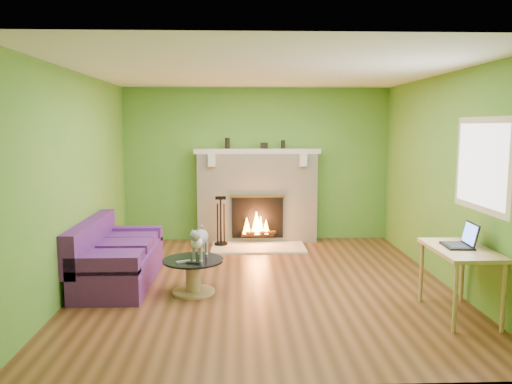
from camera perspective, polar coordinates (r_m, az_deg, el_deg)
floor at (r=6.35m, az=0.95°, el=-10.36°), size 5.00×5.00×0.00m
ceiling at (r=6.08m, az=1.01°, el=13.65°), size 5.00×5.00×0.00m
wall_back at (r=8.57m, az=0.08°, el=3.16°), size 5.00×0.00×5.00m
wall_front at (r=3.61m, az=3.11°, el=-2.85°), size 5.00×0.00×5.00m
wall_left at (r=6.37m, az=-19.68°, el=1.22°), size 0.00×5.00×5.00m
wall_right at (r=6.60m, az=20.90°, el=1.37°), size 0.00×5.00×5.00m
window_frame at (r=5.76m, az=24.41°, el=2.87°), size 0.00×1.20×1.20m
window_pane at (r=5.75m, az=24.33°, el=2.87°), size 0.00×1.06×1.06m
fireplace at (r=8.44m, az=0.13°, el=-0.51°), size 2.10×0.46×1.58m
hearth at (r=8.08m, az=0.27°, el=-6.34°), size 1.50×0.75×0.03m
mantel at (r=8.35m, az=0.14°, el=4.70°), size 2.10×0.28×0.08m
sofa at (r=6.53m, az=-15.76°, el=-7.35°), size 0.85×1.77×0.79m
coffee_table at (r=5.98m, az=-7.17°, el=-9.23°), size 0.71×0.71×0.40m
desk at (r=5.55m, az=22.35°, el=-6.82°), size 0.56×0.97×0.72m
cat at (r=5.93m, az=-6.41°, el=-5.65°), size 0.32×0.67×0.40m
remote_silver at (r=5.82m, az=-8.29°, el=-7.86°), size 0.17×0.12×0.02m
remote_black at (r=5.76m, az=-7.16°, el=-8.04°), size 0.17×0.09×0.02m
laptop at (r=5.54m, az=22.06°, el=-4.54°), size 0.32×0.36×0.26m
fire_tools at (r=8.13m, az=-4.04°, el=-3.26°), size 0.21×0.21×0.80m
mantel_vase_left at (r=8.37m, az=-3.29°, el=5.59°), size 0.08×0.08×0.18m
mantel_vase_right at (r=8.40m, az=3.12°, el=5.46°), size 0.07×0.07×0.14m
mantel_box at (r=8.38m, az=0.94°, el=5.33°), size 0.12×0.08×0.10m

